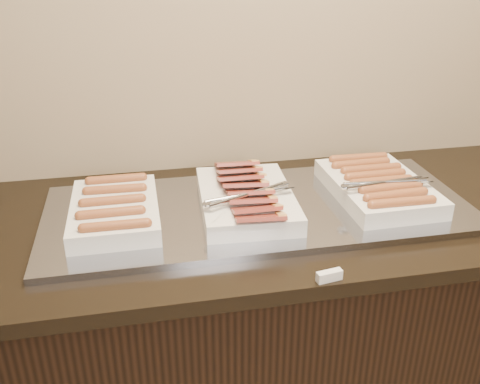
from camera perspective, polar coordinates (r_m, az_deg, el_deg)
The scene contains 6 objects.
counter at distance 1.78m, azimuth 1.31°, elevation -15.10°, with size 2.06×0.76×0.90m.
warming_tray at distance 1.53m, azimuth 2.02°, elevation -1.86°, with size 1.20×0.50×0.02m, color #9497A2.
dish_left at distance 1.48m, azimuth -13.21°, elevation -1.87°, with size 0.23×0.34×0.07m.
dish_center at distance 1.50m, azimuth 0.68°, elevation -0.59°, with size 0.28×0.41×0.09m.
dish_right at distance 1.62m, azimuth 14.52°, elevation 0.62°, with size 0.27×0.39×0.08m.
label_holder at distance 1.25m, azimuth 9.50°, elevation -8.81°, with size 0.06×0.02×0.02m, color silver.
Camera 1 is at (-0.31, 0.81, 1.61)m, focal length 40.00 mm.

